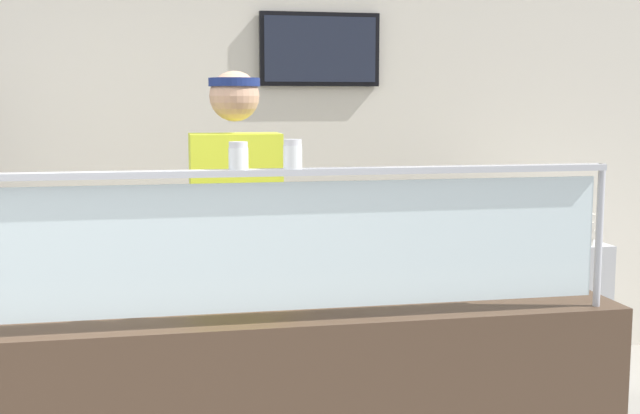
{
  "coord_description": "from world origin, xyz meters",
  "views": [
    {
      "loc": [
        0.7,
        -2.4,
        1.63
      ],
      "look_at": [
        1.27,
        0.43,
        1.26
      ],
      "focal_mm": 46.18,
      "sensor_mm": 36.0,
      "label": 1
    }
  ],
  "objects_px": {
    "pepper_flake_shaker": "(293,156)",
    "pizza_tray": "(255,289)",
    "pizza_box_stack": "(536,225)",
    "parmesan_shaker": "(238,158)",
    "pizza_server": "(250,284)",
    "worker_figure": "(238,250)"
  },
  "relations": [
    {
      "from": "parmesan_shaker",
      "to": "worker_figure",
      "type": "height_order",
      "value": "worker_figure"
    },
    {
      "from": "pepper_flake_shaker",
      "to": "pizza_tray",
      "type": "bearing_deg",
      "value": 99.52
    },
    {
      "from": "parmesan_shaker",
      "to": "pizza_box_stack",
      "type": "xyz_separation_m",
      "value": [
        1.93,
        1.95,
        -0.55
      ]
    },
    {
      "from": "pizza_server",
      "to": "worker_figure",
      "type": "relative_size",
      "value": 0.16
    },
    {
      "from": "pizza_tray",
      "to": "parmesan_shaker",
      "type": "relative_size",
      "value": 5.12
    },
    {
      "from": "pizza_server",
      "to": "pepper_flake_shaker",
      "type": "bearing_deg",
      "value": -88.54
    },
    {
      "from": "pizza_server",
      "to": "pizza_box_stack",
      "type": "bearing_deg",
      "value": 28.23
    },
    {
      "from": "parmesan_shaker",
      "to": "pizza_tray",
      "type": "bearing_deg",
      "value": 76.83
    },
    {
      "from": "parmesan_shaker",
      "to": "pepper_flake_shaker",
      "type": "height_order",
      "value": "pepper_flake_shaker"
    },
    {
      "from": "pizza_server",
      "to": "pepper_flake_shaker",
      "type": "relative_size",
      "value": 3.12
    },
    {
      "from": "parmesan_shaker",
      "to": "pizza_box_stack",
      "type": "bearing_deg",
      "value": 45.17
    },
    {
      "from": "pizza_tray",
      "to": "parmesan_shaker",
      "type": "height_order",
      "value": "parmesan_shaker"
    },
    {
      "from": "pizza_box_stack",
      "to": "parmesan_shaker",
      "type": "bearing_deg",
      "value": -134.83
    },
    {
      "from": "pizza_server",
      "to": "worker_figure",
      "type": "distance_m",
      "value": 0.6
    },
    {
      "from": "pizza_tray",
      "to": "worker_figure",
      "type": "distance_m",
      "value": 0.58
    },
    {
      "from": "parmesan_shaker",
      "to": "pizza_box_stack",
      "type": "relative_size",
      "value": 0.17
    },
    {
      "from": "worker_figure",
      "to": "pizza_server",
      "type": "bearing_deg",
      "value": -91.57
    },
    {
      "from": "worker_figure",
      "to": "pizza_box_stack",
      "type": "distance_m",
      "value": 2.08
    },
    {
      "from": "pepper_flake_shaker",
      "to": "worker_figure",
      "type": "relative_size",
      "value": 0.05
    },
    {
      "from": "pizza_tray",
      "to": "pizza_server",
      "type": "bearing_deg",
      "value": -137.95
    },
    {
      "from": "pizza_tray",
      "to": "worker_figure",
      "type": "xyz_separation_m",
      "value": [
        -0.01,
        0.58,
        0.04
      ]
    },
    {
      "from": "worker_figure",
      "to": "pizza_box_stack",
      "type": "bearing_deg",
      "value": 27.41
    }
  ]
}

